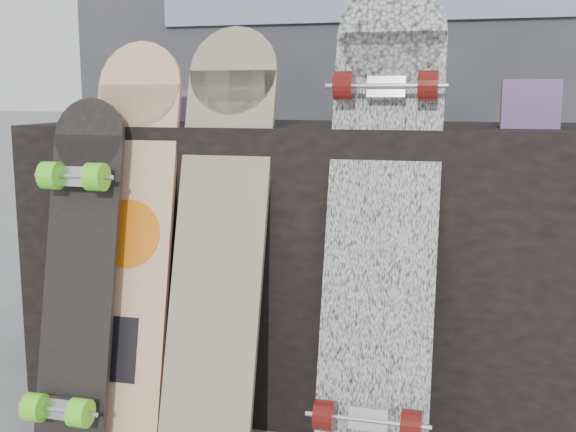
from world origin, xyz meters
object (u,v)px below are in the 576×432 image
(longboard_celtic, at_px, (221,224))
(longboard_cascadia, at_px, (382,213))
(skateboard_dark, at_px, (77,269))
(vendor_table, at_px, (320,261))
(longboard_geisha, at_px, (130,228))

(longboard_celtic, xyz_separation_m, longboard_cascadia, (0.40, 0.01, 0.04))
(skateboard_dark, bearing_deg, vendor_table, 39.93)
(longboard_geisha, xyz_separation_m, longboard_celtic, (0.25, 0.00, 0.02))
(longboard_geisha, xyz_separation_m, longboard_cascadia, (0.65, 0.01, 0.06))
(longboard_celtic, height_order, longboard_cascadia, longboard_cascadia)
(longboard_celtic, relative_size, skateboard_dark, 1.21)
(longboard_cascadia, xyz_separation_m, skateboard_dark, (-0.75, -0.11, -0.16))
(longboard_cascadia, relative_size, skateboard_dark, 1.33)
(longboard_celtic, bearing_deg, longboard_geisha, -179.03)
(longboard_geisha, bearing_deg, longboard_celtic, 0.97)
(longboard_celtic, height_order, skateboard_dark, longboard_celtic)
(vendor_table, distance_m, longboard_cascadia, 0.45)
(longboard_geisha, bearing_deg, vendor_table, 38.70)
(longboard_geisha, distance_m, longboard_cascadia, 0.66)
(longboard_geisha, relative_size, skateboard_dark, 1.17)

